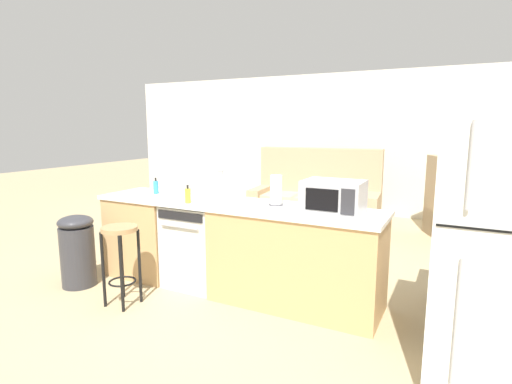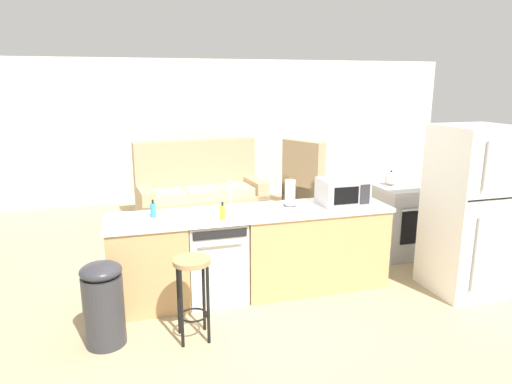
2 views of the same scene
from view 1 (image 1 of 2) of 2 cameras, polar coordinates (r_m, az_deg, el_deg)
name	(u,v)px [view 1 (image 1 of 2)]	position (r m, az deg, el deg)	size (l,w,h in m)	color
ground_plane	(220,287)	(4.22, -5.20, -13.40)	(24.00, 24.00, 0.00)	tan
wall_back	(354,144)	(7.69, 13.83, 6.71)	(10.00, 0.06, 2.60)	silver
kitchen_counter	(240,251)	(3.95, -2.34, -8.46)	(2.94, 0.66, 0.90)	tan
dishwasher	(199,244)	(4.21, -8.19, -7.42)	(0.58, 0.61, 0.84)	silver
stove_range	(485,265)	(4.00, 29.86, -9.06)	(0.76, 0.68, 0.90)	#A8AAB2
refrigerator	(499,253)	(2.83, 31.43, -7.40)	(0.72, 0.73, 1.77)	white
microwave	(333,197)	(3.45, 11.01, -0.67)	(0.50, 0.37, 0.28)	#B7B7BC
sink_faucet	(223,186)	(4.08, -4.80, 0.90)	(0.07, 0.18, 0.30)	silver
paper_towel_roll	(276,191)	(3.72, 2.88, 0.20)	(0.14, 0.14, 0.28)	#4C4C51
soap_bottle	(188,196)	(3.88, -9.71, -0.51)	(0.06, 0.06, 0.18)	yellow
dish_soap_bottle	(156,187)	(4.49, -14.11, 0.69)	(0.06, 0.06, 0.18)	#338CCC
kettle	(468,200)	(4.00, 28.05, -1.03)	(0.21, 0.17, 0.19)	silver
bar_stool	(120,248)	(3.86, -18.79, -7.65)	(0.32, 0.32, 0.74)	tan
trash_bin	(77,250)	(4.52, -24.15, -7.56)	(0.35, 0.35, 0.74)	#333338
couch	(316,203)	(6.57, 8.57, -1.52)	(2.08, 1.10, 1.27)	tan
armchair	(455,215)	(6.48, 26.61, -3.00)	(1.09, 1.11, 1.20)	tan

